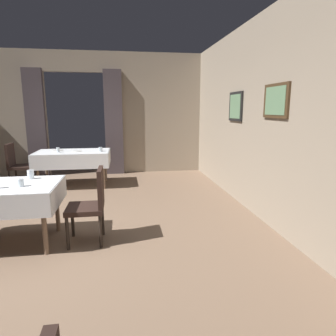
{
  "coord_description": "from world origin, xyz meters",
  "views": [
    {
      "loc": [
        1.11,
        -3.52,
        1.64
      ],
      "look_at": [
        1.73,
        0.43,
        0.83
      ],
      "focal_mm": 31.72,
      "sensor_mm": 36.0,
      "label": 1
    }
  ],
  "objects_px": {
    "dining_table_mid": "(2,193)",
    "glass_far_d": "(101,149)",
    "dining_table_far": "(73,156)",
    "glass_mid_b": "(31,174)",
    "glass_far_c": "(58,150)",
    "plate_far_b": "(77,151)",
    "chair_mid_right": "(92,202)",
    "chair_far_left": "(17,163)",
    "glass_mid_c": "(21,183)",
    "plate_far_a": "(58,150)"
  },
  "relations": [
    {
      "from": "chair_mid_right",
      "to": "glass_mid_b",
      "type": "relative_size",
      "value": 8.02
    },
    {
      "from": "plate_far_b",
      "to": "glass_far_c",
      "type": "distance_m",
      "value": 0.38
    },
    {
      "from": "dining_table_mid",
      "to": "dining_table_far",
      "type": "bearing_deg",
      "value": 82.14
    },
    {
      "from": "dining_table_far",
      "to": "glass_mid_b",
      "type": "distance_m",
      "value": 2.53
    },
    {
      "from": "chair_mid_right",
      "to": "plate_far_a",
      "type": "relative_size",
      "value": 4.62
    },
    {
      "from": "dining_table_far",
      "to": "dining_table_mid",
      "type": "bearing_deg",
      "value": -97.86
    },
    {
      "from": "glass_far_c",
      "to": "glass_mid_c",
      "type": "bearing_deg",
      "value": -87.07
    },
    {
      "from": "glass_mid_b",
      "to": "dining_table_mid",
      "type": "bearing_deg",
      "value": -132.65
    },
    {
      "from": "chair_mid_right",
      "to": "glass_far_d",
      "type": "height_order",
      "value": "chair_mid_right"
    },
    {
      "from": "dining_table_far",
      "to": "chair_mid_right",
      "type": "xyz_separation_m",
      "value": [
        0.65,
        -2.87,
        -0.14
      ]
    },
    {
      "from": "glass_mid_b",
      "to": "glass_far_d",
      "type": "relative_size",
      "value": 1.28
    },
    {
      "from": "glass_far_c",
      "to": "glass_far_d",
      "type": "relative_size",
      "value": 1.11
    },
    {
      "from": "chair_mid_right",
      "to": "dining_table_far",
      "type": "bearing_deg",
      "value": 102.71
    },
    {
      "from": "dining_table_mid",
      "to": "chair_far_left",
      "type": "distance_m",
      "value": 2.95
    },
    {
      "from": "chair_far_left",
      "to": "plate_far_b",
      "type": "bearing_deg",
      "value": -4.16
    },
    {
      "from": "dining_table_mid",
      "to": "glass_mid_b",
      "type": "relative_size",
      "value": 11.21
    },
    {
      "from": "dining_table_mid",
      "to": "dining_table_far",
      "type": "height_order",
      "value": "same"
    },
    {
      "from": "dining_table_mid",
      "to": "chair_far_left",
      "type": "bearing_deg",
      "value": 104.94
    },
    {
      "from": "glass_mid_b",
      "to": "glass_mid_c",
      "type": "xyz_separation_m",
      "value": [
        -0.0,
        -0.38,
        -0.01
      ]
    },
    {
      "from": "dining_table_mid",
      "to": "chair_mid_right",
      "type": "xyz_separation_m",
      "value": [
        1.03,
        -0.08,
        -0.14
      ]
    },
    {
      "from": "dining_table_far",
      "to": "glass_mid_b",
      "type": "relative_size",
      "value": 13.14
    },
    {
      "from": "glass_mid_b",
      "to": "glass_far_c",
      "type": "height_order",
      "value": "glass_mid_b"
    },
    {
      "from": "dining_table_mid",
      "to": "glass_mid_c",
      "type": "relative_size",
      "value": 13.88
    },
    {
      "from": "plate_far_b",
      "to": "glass_mid_c",
      "type": "bearing_deg",
      "value": -94.64
    },
    {
      "from": "chair_far_left",
      "to": "glass_far_c",
      "type": "xyz_separation_m",
      "value": [
        0.87,
        -0.15,
        0.29
      ]
    },
    {
      "from": "glass_far_d",
      "to": "chair_mid_right",
      "type": "bearing_deg",
      "value": -88.71
    },
    {
      "from": "glass_mid_c",
      "to": "plate_far_a",
      "type": "distance_m",
      "value": 3.08
    },
    {
      "from": "dining_table_mid",
      "to": "chair_mid_right",
      "type": "distance_m",
      "value": 1.05
    },
    {
      "from": "dining_table_far",
      "to": "glass_mid_c",
      "type": "relative_size",
      "value": 16.27
    },
    {
      "from": "chair_mid_right",
      "to": "plate_far_b",
      "type": "bearing_deg",
      "value": 100.98
    },
    {
      "from": "dining_table_mid",
      "to": "glass_far_d",
      "type": "height_order",
      "value": "glass_far_d"
    },
    {
      "from": "dining_table_mid",
      "to": "chair_mid_right",
      "type": "relative_size",
      "value": 1.4
    },
    {
      "from": "chair_mid_right",
      "to": "chair_far_left",
      "type": "relative_size",
      "value": 1.0
    },
    {
      "from": "glass_mid_b",
      "to": "plate_far_b",
      "type": "distance_m",
      "value": 2.49
    },
    {
      "from": "dining_table_mid",
      "to": "glass_mid_c",
      "type": "distance_m",
      "value": 0.31
    },
    {
      "from": "dining_table_mid",
      "to": "glass_far_d",
      "type": "xyz_separation_m",
      "value": [
        0.97,
        2.68,
        0.14
      ]
    },
    {
      "from": "dining_table_far",
      "to": "chair_mid_right",
      "type": "bearing_deg",
      "value": -77.29
    },
    {
      "from": "glass_mid_b",
      "to": "glass_far_d",
      "type": "height_order",
      "value": "glass_mid_b"
    },
    {
      "from": "dining_table_mid",
      "to": "glass_far_c",
      "type": "bearing_deg",
      "value": 87.7
    },
    {
      "from": "glass_mid_c",
      "to": "dining_table_mid",
      "type": "bearing_deg",
      "value": 157.11
    },
    {
      "from": "glass_mid_b",
      "to": "glass_far_c",
      "type": "bearing_deg",
      "value": 93.46
    },
    {
      "from": "dining_table_far",
      "to": "plate_far_b",
      "type": "distance_m",
      "value": 0.15
    },
    {
      "from": "glass_mid_c",
      "to": "chair_far_left",
      "type": "bearing_deg",
      "value": 108.9
    },
    {
      "from": "dining_table_far",
      "to": "plate_far_b",
      "type": "xyz_separation_m",
      "value": [
        0.1,
        -0.04,
        0.1
      ]
    },
    {
      "from": "glass_far_d",
      "to": "glass_mid_b",
      "type": "bearing_deg",
      "value": -106.62
    },
    {
      "from": "chair_far_left",
      "to": "glass_far_d",
      "type": "height_order",
      "value": "chair_far_left"
    },
    {
      "from": "chair_far_left",
      "to": "plate_far_a",
      "type": "distance_m",
      "value": 0.86
    },
    {
      "from": "glass_mid_c",
      "to": "glass_far_d",
      "type": "xyz_separation_m",
      "value": [
        0.72,
        2.79,
        -0.0
      ]
    },
    {
      "from": "glass_far_d",
      "to": "glass_mid_c",
      "type": "bearing_deg",
      "value": -104.49
    },
    {
      "from": "plate_far_b",
      "to": "glass_far_d",
      "type": "bearing_deg",
      "value": -9.02
    }
  ]
}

